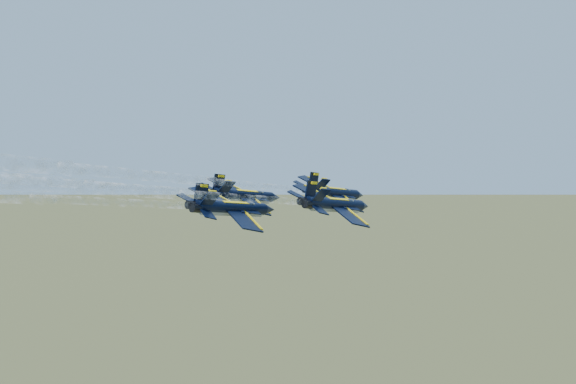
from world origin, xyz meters
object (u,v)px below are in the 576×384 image
(jet_slot, at_px, (233,208))
(jet_left, at_px, (245,195))
(jet_right, at_px, (336,204))
(jet_lead, at_px, (335,193))

(jet_slot, bearing_deg, jet_left, 127.26)
(jet_right, relative_size, jet_slot, 1.00)
(jet_lead, height_order, jet_left, same)
(jet_left, distance_m, jet_right, 18.78)
(jet_left, bearing_deg, jet_slot, -52.74)
(jet_right, bearing_deg, jet_left, -179.83)
(jet_lead, relative_size, jet_right, 1.00)
(jet_lead, height_order, jet_right, same)
(jet_slot, bearing_deg, jet_lead, 90.80)
(jet_lead, relative_size, jet_slot, 1.00)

